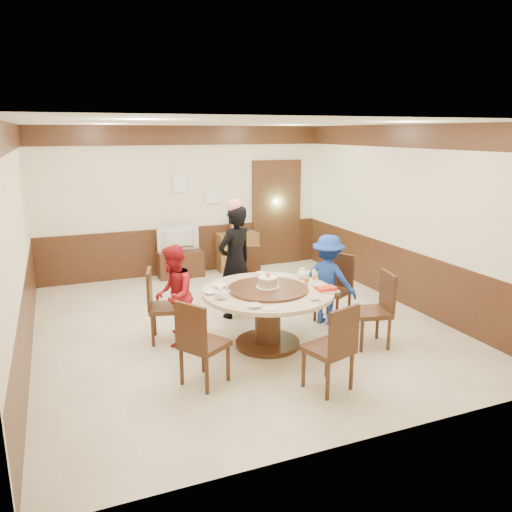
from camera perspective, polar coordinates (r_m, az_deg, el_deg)
name	(u,v)px	position (r m, az deg, el deg)	size (l,w,h in m)	color
room	(239,251)	(6.91, -1.90, 0.53)	(6.00, 6.04, 2.84)	beige
banquet_table	(268,306)	(6.37, 1.36, -5.76)	(1.66, 1.66, 0.78)	#3D2113
chair_0	(333,300)	(7.38, 8.82, -5.00)	(0.60, 0.60, 0.97)	#3D2113
chair_1	(249,291)	(7.70, -0.83, -4.02)	(0.53, 0.54, 0.97)	#3D2113
chair_2	(165,318)	(6.71, -10.31, -7.02)	(0.54, 0.54, 0.97)	#3D2113
chair_3	(203,358)	(5.56, -6.03, -11.46)	(0.61, 0.61, 0.97)	#3D2113
chair_4	(329,362)	(5.47, 8.36, -11.95)	(0.54, 0.55, 0.97)	#3D2113
chair_5	(372,323)	(6.62, 13.11, -7.46)	(0.53, 0.52, 0.97)	#3D2113
person_standing	(235,262)	(7.31, -2.40, -0.68)	(0.61, 0.40, 1.67)	black
person_red	(174,295)	(6.49, -9.38, -4.44)	(0.64, 0.49, 1.31)	#A3151D
person_blue	(328,279)	(7.17, 8.21, -2.67)	(0.83, 0.48, 1.29)	navy
birthday_cake	(268,282)	(6.29, 1.35, -2.99)	(0.29, 0.29, 0.20)	white
teapot_left	(221,294)	(5.96, -4.07, -4.37)	(0.17, 0.15, 0.13)	white
teapot_right	(302,274)	(6.80, 5.31, -2.08)	(0.17, 0.15, 0.13)	white
bowl_0	(220,286)	(6.41, -4.13, -3.42)	(0.17, 0.17, 0.04)	white
bowl_1	(314,298)	(5.97, 6.68, -4.81)	(0.13, 0.13, 0.04)	white
bowl_2	(254,306)	(5.68, -0.18, -5.73)	(0.15, 0.15, 0.04)	white
bowl_3	(317,286)	(6.45, 7.04, -3.39)	(0.14, 0.14, 0.04)	white
bowl_4	(210,292)	(6.17, -5.23, -4.17)	(0.15, 0.15, 0.04)	white
bowl_5	(261,274)	(6.91, 0.59, -2.08)	(0.15, 0.15, 0.05)	white
saucer_near	(270,309)	(5.64, 1.66, -6.03)	(0.18, 0.18, 0.01)	white
saucer_far	(283,276)	(6.91, 3.15, -2.24)	(0.18, 0.18, 0.01)	white
shrimp_platter	(326,290)	(6.29, 7.99, -3.82)	(0.30, 0.20, 0.06)	white
bottle_0	(307,280)	(6.49, 5.81, -2.69)	(0.06, 0.06, 0.16)	silver
bottle_1	(314,277)	(6.64, 6.66, -2.34)	(0.06, 0.06, 0.16)	silver
tv_stand	(180,264)	(9.60, -8.66, -0.86)	(0.85, 0.45, 0.50)	#3D2113
television	(179,239)	(9.49, -8.76, 1.95)	(0.80, 0.11, 0.46)	gray
side_cabinet	(237,251)	(9.92, -2.15, 0.52)	(0.80, 0.40, 0.75)	brown
thermos	(233,224)	(9.78, -2.61, 3.70)	(0.15, 0.15, 0.38)	silver
notice_left	(180,183)	(9.55, -8.73, 8.22)	(0.25, 0.00, 0.35)	white
notice_right	(213,198)	(9.75, -4.93, 6.67)	(0.30, 0.00, 0.22)	white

